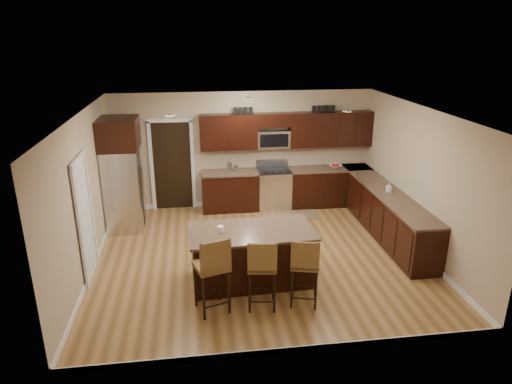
{
  "coord_description": "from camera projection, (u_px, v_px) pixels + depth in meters",
  "views": [
    {
      "loc": [
        -1.12,
        -7.54,
        4.0
      ],
      "look_at": [
        -0.02,
        0.4,
        1.14
      ],
      "focal_mm": 32.0,
      "sensor_mm": 36.0,
      "label": 1
    }
  ],
  "objects": [
    {
      "name": "refrigerator",
      "position": [
        122.0,
        173.0,
        9.37
      ],
      "size": [
        0.79,
        0.93,
        2.35
      ],
      "color": "silver",
      "rests_on": "floor"
    },
    {
      "name": "floor",
      "position": [
        260.0,
        256.0,
        8.53
      ],
      "size": [
        6.0,
        6.0,
        0.0
      ],
      "primitive_type": "plane",
      "color": "olive",
      "rests_on": "ground"
    },
    {
      "name": "doorway",
      "position": [
        172.0,
        166.0,
        10.52
      ],
      "size": [
        0.85,
        0.03,
        2.06
      ],
      "primitive_type": "cube",
      "color": "black",
      "rests_on": "floor"
    },
    {
      "name": "pantry_door",
      "position": [
        85.0,
        221.0,
        7.52
      ],
      "size": [
        0.03,
        0.8,
        2.04
      ],
      "primitive_type": "cube",
      "color": "white",
      "rests_on": "floor"
    },
    {
      "name": "canister_tall",
      "position": [
        229.0,
        167.0,
        10.42
      ],
      "size": [
        0.12,
        0.12,
        0.22
      ],
      "primitive_type": "cylinder",
      "color": "silver",
      "rests_on": "base_cabinets"
    },
    {
      "name": "range",
      "position": [
        274.0,
        188.0,
        10.74
      ],
      "size": [
        0.76,
        0.64,
        1.11
      ],
      "color": "silver",
      "rests_on": "floor"
    },
    {
      "name": "floor_mat",
      "position": [
        297.0,
        215.0,
        10.43
      ],
      "size": [
        0.94,
        0.64,
        0.01
      ],
      "primitive_type": "cube",
      "rotation": [
        0.0,
        0.0,
        0.03
      ],
      "color": "brown",
      "rests_on": "floor"
    },
    {
      "name": "stool_right",
      "position": [
        305.0,
        264.0,
        6.79
      ],
      "size": [
        0.51,
        0.51,
        1.12
      ],
      "rotation": [
        0.0,
        0.0,
        -0.25
      ],
      "color": "olive",
      "rests_on": "floor"
    },
    {
      "name": "microwave",
      "position": [
        273.0,
        139.0,
        10.5
      ],
      "size": [
        0.76,
        0.31,
        0.4
      ],
      "primitive_type": "cube",
      "color": "silver",
      "rests_on": "upper_cabinets"
    },
    {
      "name": "soap_bottle",
      "position": [
        389.0,
        187.0,
        9.13
      ],
      "size": [
        0.1,
        0.1,
        0.19
      ],
      "primitive_type": "imported",
      "rotation": [
        0.0,
        0.0,
        -0.11
      ],
      "color": "#B2B2B2",
      "rests_on": "base_cabinets"
    },
    {
      "name": "wall_back",
      "position": [
        243.0,
        150.0,
        10.64
      ],
      "size": [
        6.0,
        0.0,
        6.0
      ],
      "primitive_type": "plane",
      "rotation": [
        1.57,
        0.0,
        0.0
      ],
      "color": "tan",
      "rests_on": "floor"
    },
    {
      "name": "base_cabinets",
      "position": [
        337.0,
        201.0,
        9.97
      ],
      "size": [
        4.02,
        3.96,
        0.92
      ],
      "color": "black",
      "rests_on": "floor"
    },
    {
      "name": "ceiling",
      "position": [
        261.0,
        112.0,
        7.62
      ],
      "size": [
        6.0,
        6.0,
        0.0
      ],
      "primitive_type": "plane",
      "rotation": [
        3.14,
        0.0,
        0.0
      ],
      "color": "silver",
      "rests_on": "wall_back"
    },
    {
      "name": "wall_right",
      "position": [
        420.0,
        181.0,
        8.46
      ],
      "size": [
        0.0,
        5.5,
        5.5
      ],
      "primitive_type": "plane",
      "rotation": [
        1.57,
        0.0,
        -1.57
      ],
      "color": "tan",
      "rests_on": "floor"
    },
    {
      "name": "island",
      "position": [
        251.0,
        257.0,
        7.58
      ],
      "size": [
        2.09,
        1.16,
        0.92
      ],
      "rotation": [
        0.0,
        0.0,
        0.05
      ],
      "color": "black",
      "rests_on": "floor"
    },
    {
      "name": "island_jar",
      "position": [
        220.0,
        229.0,
        7.33
      ],
      "size": [
        0.1,
        0.1,
        0.1
      ],
      "primitive_type": "cylinder",
      "color": "white",
      "rests_on": "island"
    },
    {
      "name": "stool_left",
      "position": [
        213.0,
        267.0,
        6.59
      ],
      "size": [
        0.57,
        0.57,
        1.23
      ],
      "rotation": [
        0.0,
        0.0,
        0.3
      ],
      "color": "olive",
      "rests_on": "floor"
    },
    {
      "name": "stool_mid",
      "position": [
        262.0,
        266.0,
        6.7
      ],
      "size": [
        0.48,
        0.48,
        1.15
      ],
      "rotation": [
        0.0,
        0.0,
        -0.13
      ],
      "color": "olive",
      "rests_on": "floor"
    },
    {
      "name": "upper_cabinets",
      "position": [
        289.0,
        129.0,
        10.45
      ],
      "size": [
        4.0,
        0.33,
        0.8
      ],
      "color": "black",
      "rests_on": "wall_back"
    },
    {
      "name": "fruit_bowl",
      "position": [
        335.0,
        166.0,
        10.77
      ],
      "size": [
        0.33,
        0.33,
        0.07
      ],
      "primitive_type": "imported",
      "rotation": [
        0.0,
        0.0,
        0.14
      ],
      "color": "silver",
      "rests_on": "base_cabinets"
    },
    {
      "name": "letter_decor",
      "position": [
        283.0,
        110.0,
        10.28
      ],
      "size": [
        2.2,
        0.03,
        0.15
      ],
      "primitive_type": null,
      "color": "black",
      "rests_on": "upper_cabinets"
    },
    {
      "name": "wall_left",
      "position": [
        85.0,
        196.0,
        7.69
      ],
      "size": [
        0.0,
        5.5,
        5.5
      ],
      "primitive_type": "plane",
      "rotation": [
        1.57,
        0.0,
        1.57
      ],
      "color": "tan",
      "rests_on": "floor"
    },
    {
      "name": "canister_short",
      "position": [
        236.0,
        168.0,
        10.45
      ],
      "size": [
        0.11,
        0.11,
        0.15
      ],
      "primitive_type": "cylinder",
      "color": "silver",
      "rests_on": "base_cabinets"
    }
  ]
}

